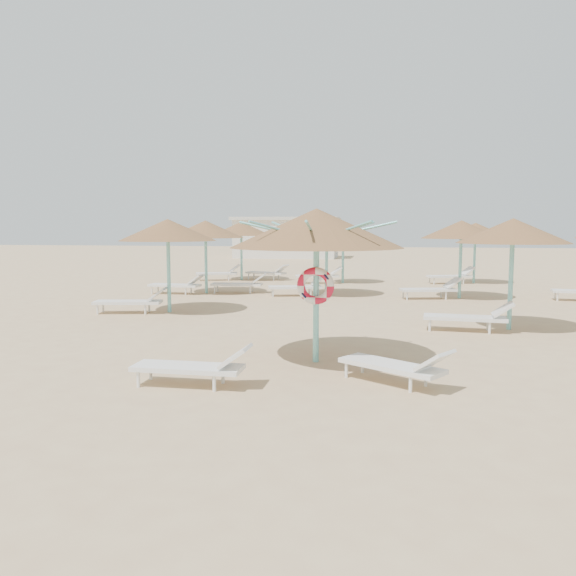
# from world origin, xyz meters

# --- Properties ---
(ground) EXTENTS (120.00, 120.00, 0.00)m
(ground) POSITION_xyz_m (0.00, 0.00, 0.00)
(ground) COLOR tan
(ground) RESTS_ON ground
(main_palapa) EXTENTS (3.14, 3.14, 2.81)m
(main_palapa) POSITION_xyz_m (0.39, 0.38, 2.44)
(main_palapa) COLOR #75CBC8
(main_palapa) RESTS_ON ground
(lounger_main_a) EXTENTS (1.86, 0.59, 0.67)m
(lounger_main_a) POSITION_xyz_m (-1.28, -1.52, 0.32)
(lounger_main_a) COLOR white
(lounger_main_a) RESTS_ON ground
(lounger_main_b) EXTENTS (1.82, 1.48, 0.67)m
(lounger_main_b) POSITION_xyz_m (1.84, -0.93, 0.32)
(lounger_main_b) COLOR white
(lounger_main_b) RESTS_ON ground
(palapa_field) EXTENTS (17.62, 14.12, 2.72)m
(palapa_field) POSITION_xyz_m (1.30, 10.28, 2.32)
(palapa_field) COLOR #75CBC8
(palapa_field) RESTS_ON ground
(service_hut) EXTENTS (8.40, 4.40, 3.25)m
(service_hut) POSITION_xyz_m (-6.00, 35.00, 1.64)
(service_hut) COLOR silver
(service_hut) RESTS_ON ground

